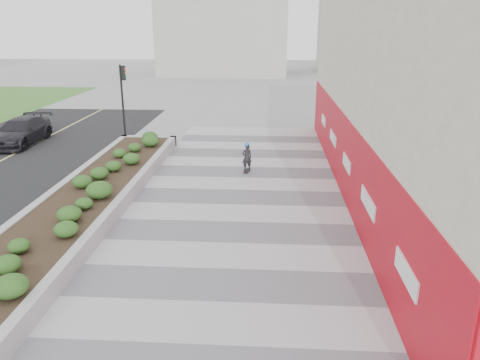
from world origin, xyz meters
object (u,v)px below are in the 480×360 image
object	(u,v)px
planter	(88,195)
car_dark	(21,131)
traffic_signal_near	(123,91)
skateboarder	(247,157)

from	to	relation	value
planter	car_dark	size ratio (longest dim) A/B	3.73
traffic_signal_near	skateboarder	world-z (taller)	traffic_signal_near
car_dark	planter	bearing A→B (deg)	-51.90
planter	skateboarder	xyz separation A→B (m)	(5.60, 4.43, 0.28)
planter	car_dark	world-z (taller)	car_dark
planter	traffic_signal_near	xyz separation A→B (m)	(-1.73, 10.50, 2.34)
traffic_signal_near	car_dark	size ratio (longest dim) A/B	0.87
traffic_signal_near	car_dark	world-z (taller)	traffic_signal_near
planter	skateboarder	size ratio (longest dim) A/B	13.13
planter	traffic_signal_near	distance (m)	10.90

